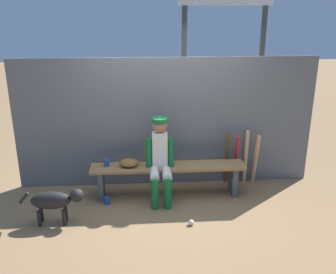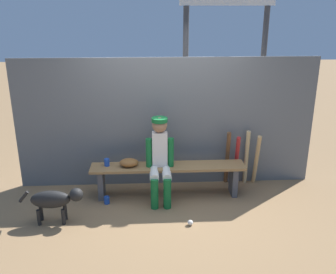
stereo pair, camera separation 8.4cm
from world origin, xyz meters
name	(u,v)px [view 1 (the left image)]	position (x,y,z in m)	size (l,w,h in m)	color
ground_plane	(168,195)	(0.00, 0.00, 0.00)	(30.00, 30.00, 0.00)	olive
chainlink_fence	(166,123)	(0.00, 0.45, 1.02)	(4.64, 0.03, 2.03)	#595E63
dugout_bench	(168,173)	(0.00, 0.00, 0.38)	(2.30, 0.36, 0.49)	olive
player_seated	(160,157)	(-0.12, -0.11, 0.68)	(0.41, 0.55, 1.24)	silver
baseball_glove	(129,163)	(-0.58, 0.00, 0.55)	(0.28, 0.20, 0.12)	brown
bat_wood_dark	(227,158)	(0.96, 0.32, 0.46)	(0.06, 0.06, 0.94)	brown
bat_aluminum_red	(236,160)	(1.11, 0.31, 0.43)	(0.06, 0.06, 0.86)	#B22323
bat_wood_natural	(246,157)	(1.28, 0.35, 0.45)	(0.06, 0.06, 0.90)	tan
bat_wood_tan	(256,159)	(1.42, 0.28, 0.44)	(0.06, 0.06, 0.88)	tan
baseball	(191,222)	(0.25, -0.85, 0.04)	(0.07, 0.07, 0.07)	white
cup_on_ground	(107,201)	(-0.91, -0.21, 0.06)	(0.08, 0.08, 0.11)	#1E47AD
cup_on_bench	(107,163)	(-0.91, 0.04, 0.55)	(0.08, 0.08, 0.11)	#1E47AD
scoreboard	(229,10)	(1.15, 1.57, 2.68)	(1.91, 0.27, 3.87)	#3F3F42
dog	(55,201)	(-1.53, -0.68, 0.34)	(0.84, 0.20, 0.49)	black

